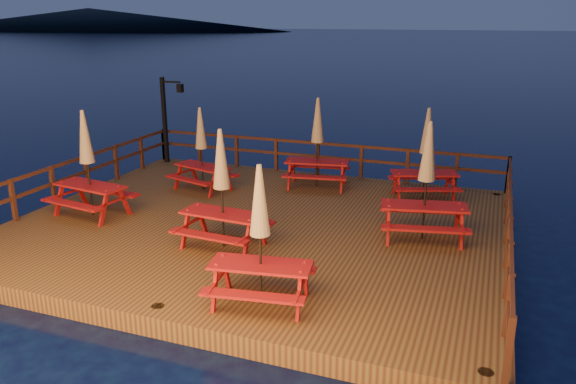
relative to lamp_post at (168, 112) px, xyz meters
The scene contains 13 objects.
ground 7.39m from the lamp_post, 40.16° to the right, with size 500.00×500.00×0.00m, color black.
deck 7.33m from the lamp_post, 40.16° to the right, with size 12.00×10.00×0.40m, color #472716.
deck_piles 7.48m from the lamp_post, 40.16° to the right, with size 11.44×9.44×1.40m.
railing 6.15m from the lamp_post, 27.22° to the right, with size 11.80×9.75×1.10m.
lamp_post is the anchor object (origin of this frame).
headland_left 241.46m from the lamp_post, 129.82° to the left, with size 180.00×84.00×9.00m, color black.
picnic_table_0 10.32m from the lamp_post, 24.22° to the right, with size 2.24×1.97×2.78m.
picnic_table_1 11.00m from the lamp_post, 49.82° to the right, with size 2.03×1.76×2.60m.
picnic_table_2 9.09m from the lamp_post, ahead, with size 2.21×2.02×2.60m.
picnic_table_3 8.19m from the lamp_post, 49.96° to the right, with size 1.98×1.67×2.69m.
picnic_table_4 5.91m from the lamp_post, 10.31° to the right, with size 2.14×1.87×2.71m.
picnic_table_5 3.74m from the lamp_post, 43.37° to the right, with size 2.06×1.85×2.48m.
picnic_table_6 5.68m from the lamp_post, 78.98° to the right, with size 2.14×1.85×2.76m.
Camera 1 is at (5.36, -12.22, 5.36)m, focal length 35.00 mm.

